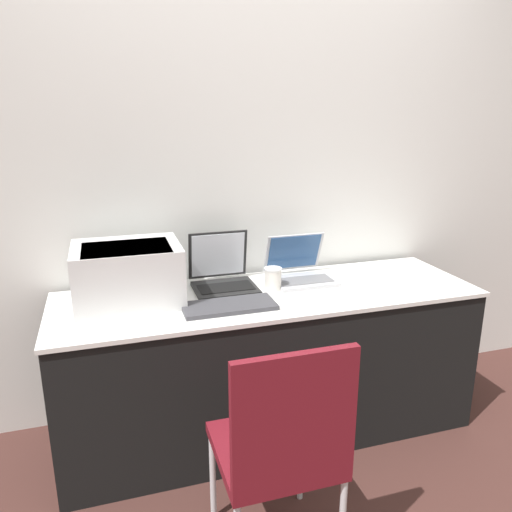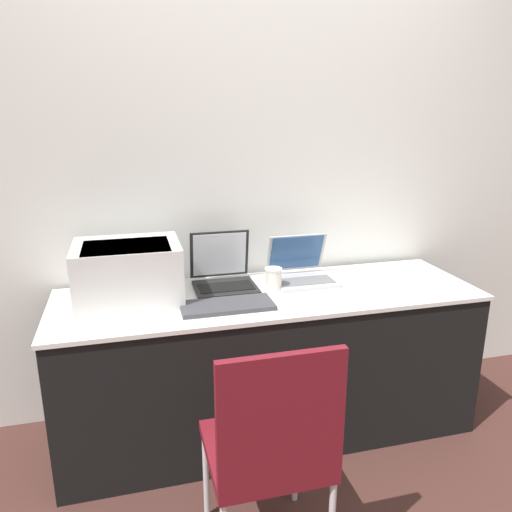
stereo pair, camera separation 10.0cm
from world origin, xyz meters
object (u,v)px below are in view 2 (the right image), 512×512
Objects in this scene: laptop_right at (302,271)px; chair at (271,443)px; external_keyboard at (227,306)px; laptop_left at (223,275)px; coffee_cup at (273,279)px; printer at (128,270)px.

chair is at bearing -115.20° from laptop_right.
chair reaches higher than external_keyboard.
laptop_left is 0.73× the size of external_keyboard.
chair reaches higher than coffee_cup.
coffee_cup is (0.26, 0.16, 0.05)m from external_keyboard.
laptop_left reaches higher than chair.
coffee_cup is (0.68, -0.04, -0.09)m from printer.
chair is at bearing -88.62° from external_keyboard.
printer is at bearing -170.73° from laptop_left.
printer is 1.14× the size of external_keyboard.
printer is 1.03m from chair.
external_keyboard is 3.68× the size of coffee_cup.
laptop_right is at bearing 30.88° from external_keyboard.
chair is at bearing -63.29° from printer.
chair is (-0.25, -0.81, -0.29)m from coffee_cup.
laptop_right is 2.77× the size of coffee_cup.
coffee_cup reaches higher than external_keyboard.
laptop_right is at bearing -2.06° from laptop_left.
printer reaches higher than laptop_right.
chair is (0.02, -0.65, -0.24)m from external_keyboard.
coffee_cup is at bearing -3.74° from printer.
laptop_left is at bearing 82.06° from external_keyboard.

